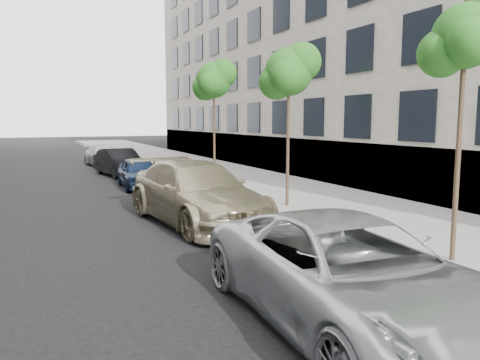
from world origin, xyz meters
TOP-DOWN VIEW (x-y plane):
  - ground at (0.00, 0.00)m, footprint 160.00×160.00m
  - sidewalk at (4.30, 24.00)m, footprint 6.40×72.00m
  - curb at (1.18, 24.00)m, footprint 0.15×72.00m
  - tree_near at (3.23, 1.50)m, footprint 1.59×1.39m
  - tree_mid at (3.23, 8.00)m, footprint 1.81×1.61m
  - tree_far at (3.23, 14.50)m, footprint 1.85×1.65m
  - minivan at (-0.33, 0.16)m, footprint 2.75×5.59m
  - suv at (-0.10, 7.32)m, footprint 2.99×6.10m
  - sedan_blue at (-0.10, 14.84)m, footprint 1.71×3.88m
  - sedan_black at (-0.10, 19.48)m, footprint 2.21×4.48m
  - sedan_rear at (-0.10, 25.25)m, footprint 2.22×4.50m

SIDE VIEW (x-z plane):
  - ground at x=0.00m, z-range 0.00..0.00m
  - sidewalk at x=4.30m, z-range 0.00..0.14m
  - curb at x=1.18m, z-range 0.00..0.14m
  - sedan_rear at x=-0.10m, z-range 0.00..1.26m
  - sedan_blue at x=-0.10m, z-range 0.00..1.30m
  - sedan_black at x=-0.10m, z-range 0.00..1.41m
  - minivan at x=-0.33m, z-range 0.00..1.53m
  - suv at x=-0.10m, z-range 0.00..1.71m
  - tree_mid at x=3.23m, z-range 1.80..6.93m
  - tree_near at x=3.23m, z-range 1.88..6.95m
  - tree_far at x=3.23m, z-range 1.91..7.29m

